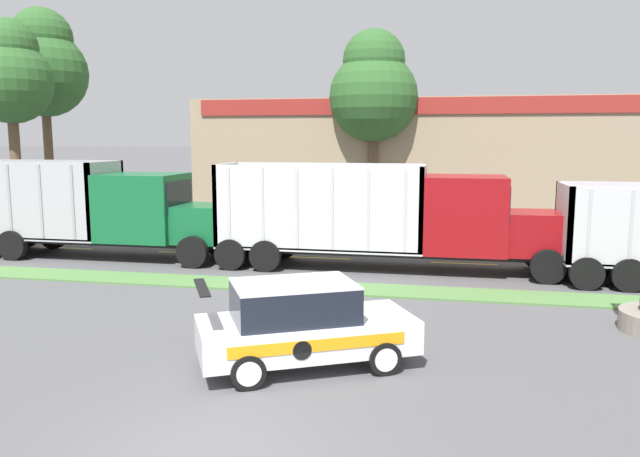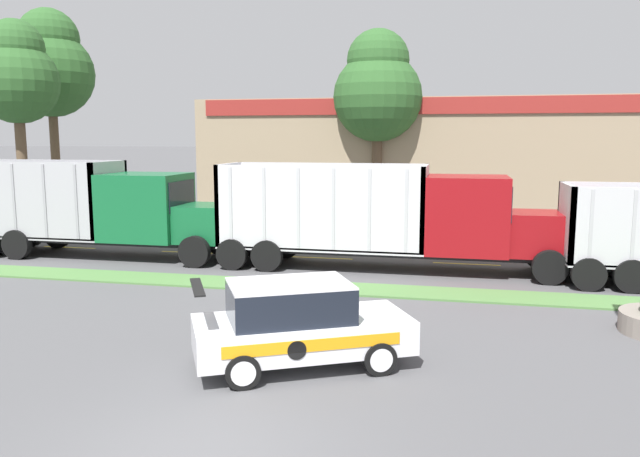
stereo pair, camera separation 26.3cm
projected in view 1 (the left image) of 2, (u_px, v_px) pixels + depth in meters
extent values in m
plane|color=#515154|center=(210.00, 454.00, 9.03)|extent=(600.00, 600.00, 0.00)
cube|color=#517F42|center=(334.00, 288.00, 18.88)|extent=(120.00, 1.52, 0.06)
cube|color=yellow|center=(65.00, 248.00, 25.92)|extent=(2.40, 0.14, 0.01)
cube|color=yellow|center=(187.00, 253.00, 24.85)|extent=(2.40, 0.14, 0.01)
cube|color=yellow|center=(319.00, 258.00, 23.79)|extent=(2.40, 0.14, 0.01)
cube|color=yellow|center=(464.00, 263.00, 22.72)|extent=(2.40, 0.14, 0.01)
cube|color=yellow|center=(623.00, 270.00, 21.66)|extent=(2.40, 0.14, 0.01)
cube|color=silver|center=(564.00, 221.00, 19.81)|extent=(0.16, 2.48, 2.37)
cube|color=#B2B2B7|center=(589.00, 227.00, 18.49)|extent=(0.10, 0.04, 2.25)
cube|color=#B2B2B7|center=(631.00, 228.00, 18.26)|extent=(0.10, 0.04, 2.25)
cylinder|color=black|center=(587.00, 273.00, 18.73)|extent=(1.01, 0.30, 1.01)
cylinder|color=black|center=(571.00, 258.00, 21.10)|extent=(1.01, 0.30, 1.01)
cylinder|color=black|center=(629.00, 275.00, 18.49)|extent=(1.01, 0.30, 1.01)
cylinder|color=black|center=(608.00, 260.00, 20.86)|extent=(1.01, 0.30, 1.01)
cube|color=black|center=(91.00, 240.00, 24.01)|extent=(11.38, 1.39, 0.18)
cube|color=#146033|center=(205.00, 223.00, 22.97)|extent=(1.99, 2.07, 1.36)
cube|color=#B7B7BC|center=(231.00, 224.00, 22.77)|extent=(0.06, 1.76, 1.16)
cube|color=#146033|center=(143.00, 207.00, 23.37)|extent=(2.89, 2.52, 2.48)
cube|color=black|center=(179.00, 196.00, 23.02)|extent=(0.04, 2.14, 1.11)
cylinder|color=silver|center=(93.00, 188.00, 22.77)|extent=(0.14, 0.14, 1.51)
cube|color=#ADADB2|center=(34.00, 234.00, 24.47)|extent=(6.49, 2.52, 0.12)
cube|color=#ADADB2|center=(106.00, 199.00, 23.64)|extent=(0.16, 2.52, 2.86)
cube|color=#ADADB2|center=(11.00, 201.00, 23.12)|extent=(6.49, 0.16, 2.86)
cube|color=#ADADB2|center=(51.00, 195.00, 25.41)|extent=(6.49, 0.16, 2.86)
cube|color=#99999E|center=(9.00, 201.00, 23.02)|extent=(0.10, 0.04, 2.72)
cube|color=#99999E|center=(41.00, 202.00, 22.76)|extent=(0.10, 0.04, 2.72)
cube|color=#99999E|center=(73.00, 202.00, 22.51)|extent=(0.10, 0.04, 2.72)
cylinder|color=black|center=(192.00, 252.00, 21.89)|extent=(1.12, 0.30, 1.12)
cylinder|color=black|center=(218.00, 241.00, 24.30)|extent=(1.12, 0.30, 1.12)
cylinder|color=black|center=(25.00, 234.00, 25.97)|extent=(1.12, 0.30, 1.12)
cylinder|color=black|center=(12.00, 245.00, 23.31)|extent=(1.12, 0.30, 1.12)
cylinder|color=black|center=(53.00, 235.00, 25.71)|extent=(1.12, 0.30, 1.12)
cube|color=black|center=(394.00, 251.00, 21.64)|extent=(12.29, 1.37, 0.18)
cube|color=maroon|center=(544.00, 233.00, 20.56)|extent=(2.45, 2.05, 1.41)
cube|color=#B7B7BC|center=(584.00, 234.00, 20.31)|extent=(0.06, 1.75, 1.20)
cube|color=maroon|center=(465.00, 214.00, 20.98)|extent=(2.66, 2.50, 2.56)
cube|color=black|center=(507.00, 202.00, 20.65)|extent=(0.04, 2.12, 1.15)
cylinder|color=silver|center=(422.00, 192.00, 20.36)|extent=(0.14, 0.14, 1.61)
cube|color=silver|center=(322.00, 245.00, 22.13)|extent=(7.18, 2.50, 0.12)
cube|color=silver|center=(423.00, 207.00, 21.23)|extent=(0.16, 2.50, 2.85)
cube|color=silver|center=(227.00, 203.00, 22.61)|extent=(0.16, 2.50, 2.85)
cube|color=silver|center=(315.00, 209.00, 20.79)|extent=(7.18, 0.16, 2.85)
cube|color=silver|center=(328.00, 202.00, 23.05)|extent=(7.18, 0.16, 2.85)
cube|color=#BCBCC1|center=(229.00, 207.00, 21.28)|extent=(0.10, 0.04, 2.71)
cube|color=#BCBCC1|center=(262.00, 208.00, 21.05)|extent=(0.10, 0.04, 2.71)
cube|color=#BCBCC1|center=(297.00, 208.00, 20.81)|extent=(0.10, 0.04, 2.71)
cube|color=#BCBCC1|center=(332.00, 209.00, 20.57)|extent=(0.10, 0.04, 2.71)
cube|color=#BCBCC1|center=(368.00, 210.00, 20.34)|extent=(0.10, 0.04, 2.71)
cube|color=#BCBCC1|center=(405.00, 211.00, 20.10)|extent=(0.10, 0.04, 2.71)
cylinder|color=black|center=(548.00, 267.00, 19.50)|extent=(1.08, 0.30, 1.08)
cylinder|color=black|center=(537.00, 253.00, 21.88)|extent=(1.08, 0.30, 1.08)
cylinder|color=black|center=(230.00, 255.00, 21.56)|extent=(1.08, 0.30, 1.08)
cylinder|color=black|center=(252.00, 243.00, 23.94)|extent=(1.08, 0.30, 1.08)
cylinder|color=black|center=(265.00, 256.00, 21.31)|extent=(1.08, 0.30, 1.08)
cylinder|color=black|center=(284.00, 244.00, 23.69)|extent=(1.08, 0.30, 1.08)
cube|color=white|center=(307.00, 334.00, 12.44)|extent=(4.63, 3.57, 0.66)
cube|color=black|center=(294.00, 302.00, 12.27)|extent=(2.82, 2.49, 0.70)
cube|color=white|center=(294.00, 284.00, 12.22)|extent=(2.82, 2.49, 0.04)
cube|color=black|center=(202.00, 287.00, 11.73)|extent=(0.84, 1.38, 0.03)
cube|color=orange|center=(319.00, 346.00, 11.55)|extent=(3.04, 1.57, 0.23)
cylinder|color=black|center=(302.00, 351.00, 11.48)|extent=(0.33, 0.17, 0.36)
cylinder|color=black|center=(384.00, 358.00, 12.02)|extent=(0.68, 0.48, 0.66)
cylinder|color=silver|center=(386.00, 360.00, 11.91)|extent=(0.41, 0.22, 0.46)
cylinder|color=black|center=(355.00, 332.00, 13.67)|extent=(0.68, 0.48, 0.66)
cylinder|color=silver|center=(354.00, 330.00, 13.77)|extent=(0.41, 0.22, 0.46)
cylinder|color=black|center=(248.00, 372.00, 11.30)|extent=(0.68, 0.48, 0.66)
cylinder|color=silver|center=(249.00, 374.00, 11.20)|extent=(0.41, 0.22, 0.46)
cylinder|color=black|center=(235.00, 342.00, 12.95)|extent=(0.68, 0.48, 0.66)
cylinder|color=silver|center=(234.00, 341.00, 13.06)|extent=(0.41, 0.22, 0.46)
cube|color=#9E896B|center=(445.00, 160.00, 36.23)|extent=(26.27, 12.00, 6.53)
cube|color=maroon|center=(446.00, 106.00, 29.95)|extent=(24.96, 0.10, 0.80)
cylinder|color=brown|center=(16.00, 166.00, 32.27)|extent=(0.54, 0.54, 6.21)
sphere|color=#2D5B28|center=(10.00, 82.00, 31.66)|extent=(4.21, 4.21, 4.21)
sphere|color=#2D5B28|center=(8.00, 48.00, 31.41)|extent=(2.95, 2.95, 2.95)
cylinder|color=brown|center=(49.00, 157.00, 36.46)|extent=(0.51, 0.51, 6.84)
sphere|color=#2D5B28|center=(44.00, 74.00, 35.77)|extent=(4.93, 4.93, 4.93)
sphere|color=#2D5B28|center=(42.00, 38.00, 35.49)|extent=(3.45, 3.45, 3.45)
cylinder|color=brown|center=(372.00, 176.00, 31.01)|extent=(0.51, 0.51, 5.32)
sphere|color=#2D5B28|center=(373.00, 97.00, 30.46)|extent=(4.34, 4.34, 4.34)
sphere|color=#2D5B28|center=(374.00, 61.00, 30.21)|extent=(3.04, 3.04, 3.04)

